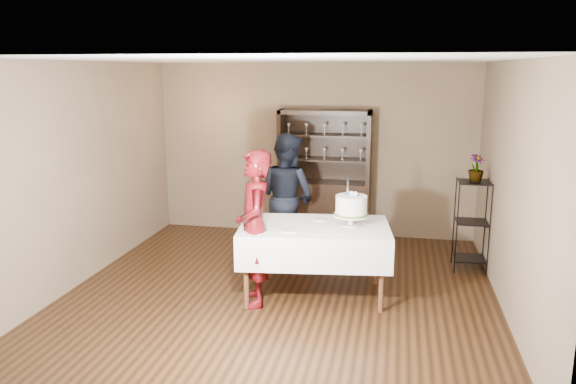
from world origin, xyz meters
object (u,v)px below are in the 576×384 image
(china_hutch, at_px, (324,196))
(potted_plant, at_px, (476,168))
(cake_table, at_px, (314,242))
(plant_etagere, at_px, (472,222))
(cake, at_px, (351,207))
(man, at_px, (287,197))
(woman, at_px, (255,228))

(china_hutch, relative_size, potted_plant, 5.75)
(cake_table, bearing_deg, plant_etagere, 34.14)
(potted_plant, bearing_deg, cake, -140.61)
(plant_etagere, height_order, potted_plant, potted_plant)
(plant_etagere, xyz_separation_m, cake, (-1.48, -1.20, 0.42))
(cake_table, distance_m, man, 1.39)
(woman, height_order, man, man)
(cake, bearing_deg, woman, -158.54)
(man, xyz_separation_m, cake, (0.98, -1.17, 0.19))
(cake_table, relative_size, man, 1.03)
(china_hutch, relative_size, cake_table, 1.10)
(man, relative_size, potted_plant, 5.07)
(cake_table, relative_size, potted_plant, 5.21)
(man, bearing_deg, cake, 160.74)
(china_hutch, bearing_deg, cake_table, -85.18)
(china_hutch, xyz_separation_m, potted_plant, (2.09, -1.03, 0.70))
(cake, height_order, potted_plant, potted_plant)
(cake_table, xyz_separation_m, woman, (-0.62, -0.33, 0.22))
(plant_etagere, height_order, cake, cake)
(cake_table, height_order, cake, cake)
(cake_table, bearing_deg, china_hutch, 94.82)
(man, height_order, potted_plant, man)
(cake_table, xyz_separation_m, man, (-0.57, 1.25, 0.23))
(china_hutch, bearing_deg, man, -109.21)
(man, bearing_deg, woman, 119.15)
(cake, bearing_deg, cake_table, -169.58)
(plant_etagere, bearing_deg, cake, -140.85)
(plant_etagere, bearing_deg, china_hutch, 153.17)
(cake_table, xyz_separation_m, potted_plant, (1.89, 1.30, 0.71))
(plant_etagere, xyz_separation_m, woman, (-2.50, -1.61, 0.22))
(cake_table, distance_m, cake, 0.59)
(plant_etagere, relative_size, potted_plant, 3.45)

